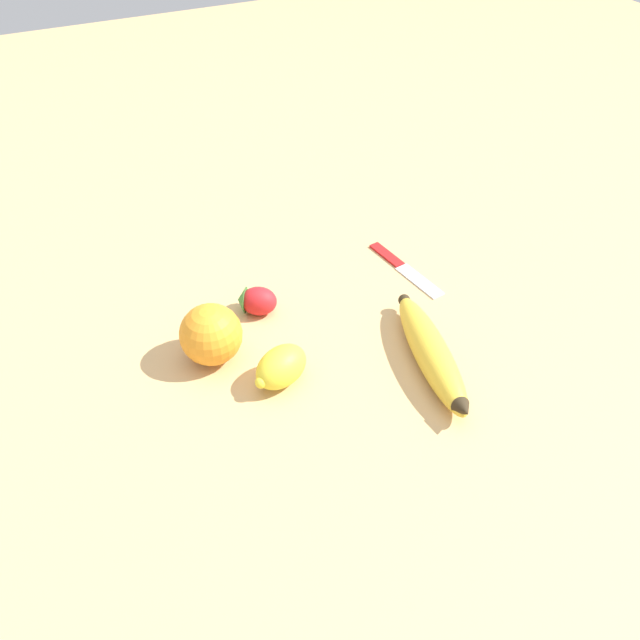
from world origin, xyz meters
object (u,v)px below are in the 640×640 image
at_px(banana, 432,353).
at_px(lemon, 281,367).
at_px(paring_knife, 402,266).
at_px(strawberry, 256,301).
at_px(orange, 211,334).

distance_m(banana, lemon, 0.19).
relative_size(lemon, paring_knife, 0.55).
distance_m(banana, paring_knife, 0.21).
distance_m(lemon, paring_knife, 0.29).
distance_m(strawberry, paring_knife, 0.24).
xyz_separation_m(banana, lemon, (-0.18, 0.06, 0.00)).
height_order(orange, strawberry, orange).
relative_size(strawberry, paring_knife, 0.43).
height_order(banana, lemon, lemon).
bearing_deg(strawberry, banana, 161.51).
bearing_deg(lemon, paring_knife, 27.37).
relative_size(banana, paring_knife, 1.45).
height_order(strawberry, lemon, lemon).
relative_size(orange, lemon, 0.92).
relative_size(banana, lemon, 2.63).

